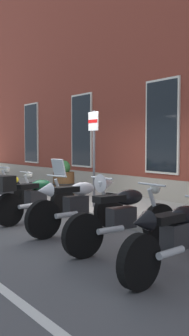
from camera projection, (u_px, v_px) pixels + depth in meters
The scene contains 9 objects.
ground_plane at pixel (78, 215), 8.92m from camera, with size 140.00×140.00×0.00m, color #4C4C4F.
sidewalk at pixel (123, 207), 9.70m from camera, with size 29.08×2.70×0.13m, color gray.
motorcycle_yellow_naked at pixel (6, 192), 9.46m from camera, with size 0.62×2.16×0.94m.
motorcycle_green_touring at pixel (33, 196), 8.16m from camera, with size 0.82×2.10×1.30m.
motorcycle_white_sport at pixel (82, 201), 7.20m from camera, with size 0.62×2.18×1.06m.
motorcycle_black_naked at pixel (125, 218), 6.00m from camera, with size 0.62×2.17×1.00m.
motorcycle_black_sport at pixel (184, 231), 4.90m from camera, with size 0.62×2.17×0.99m.
parking_sign at pixel (94, 145), 9.22m from camera, with size 0.36×0.07×2.29m.
barrel_planter at pixel (64, 181), 11.35m from camera, with size 0.66×0.66×1.03m.
Camera 1 is at (7.40, -4.86, 1.63)m, focal length 41.67 mm.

